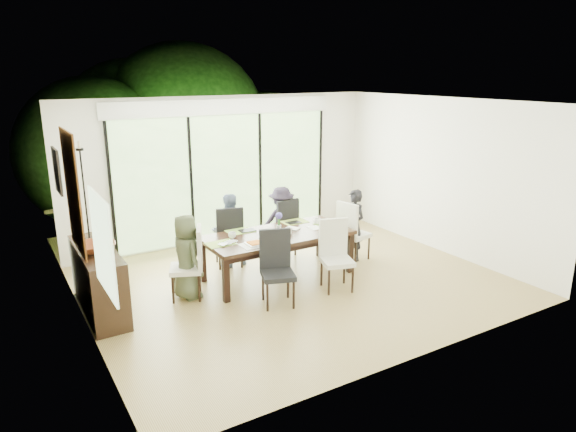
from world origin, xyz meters
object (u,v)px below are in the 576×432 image
chair_right_end (355,230)px  chair_near_right (337,256)px  chair_far_right (281,226)px  cup_b (290,231)px  chair_left_end (185,263)px  person_left_end (186,257)px  table_top (278,235)px  cup_c (317,221)px  chair_near_left (278,269)px  laptop (230,244)px  bowl (96,247)px  chair_far_left (228,235)px  vase (279,229)px  person_right_end (354,225)px  person_far_left (229,230)px  person_far_right (282,221)px  cup_a (232,235)px  sideboard (99,280)px

chair_right_end → chair_near_right: bearing=118.8°
chair_far_right → cup_b: 1.06m
chair_left_end → person_left_end: bearing=112.7°
table_top → cup_c: bearing=7.1°
chair_near_left → chair_near_right: (1.00, 0.00, 0.00)m
chair_right_end → chair_near_right: same height
laptop → bowl: bearing=154.7°
table_top → chair_far_left: (-0.45, 0.85, -0.16)m
table_top → chair_left_end: (-1.50, 0.00, -0.16)m
chair_left_end → person_left_end: person_left_end is taller
chair_left_end → chair_right_end: 3.00m
vase → laptop: size_ratio=0.36×
person_right_end → chair_right_end: bearing=89.3°
cup_c → vase: bearing=-176.2°
chair_far_right → vase: (-0.50, -0.80, 0.25)m
chair_far_right → chair_near_left: (-1.05, -1.72, 0.00)m
chair_far_left → cup_b: size_ratio=11.00×
vase → table_top: bearing=-135.0°
chair_left_end → chair_near_left: size_ratio=1.00×
chair_left_end → cup_b: (1.65, -0.10, 0.23)m
chair_near_right → person_far_left: person_far_left is taller
person_far_right → cup_c: 0.79m
cup_b → cup_c: (0.65, 0.20, 0.00)m
chair_far_right → person_far_right: size_ratio=0.85×
table_top → person_left_end: bearing=180.0°
chair_far_left → bowl: bearing=35.3°
person_far_right → cup_a: person_far_right is taller
chair_right_end → cup_c: 0.75m
bowl → chair_near_right: bearing=-16.7°
vase → chair_left_end: bearing=-178.2°
chair_near_right → person_right_end: 1.31m
chair_left_end → bowl: bearing=-70.9°
person_left_end → sideboard: (-1.17, 0.17, -0.17)m
person_far_left → laptop: bearing=62.9°
person_right_end → cup_c: person_right_end is taller
person_left_end → bowl: size_ratio=2.60×
vase → cup_b: 0.18m
chair_right_end → cup_a: chair_right_end is taller
chair_far_left → laptop: chair_far_left is taller
laptop → sideboard: bearing=151.5°
person_right_end → cup_c: (-0.68, 0.10, 0.14)m
person_right_end → cup_b: (-1.33, -0.10, 0.14)m
person_far_right → chair_far_right: bearing=-75.0°
chair_right_end → person_far_left: person_far_left is taller
chair_right_end → bowl: chair_right_end is taller
person_far_right → bowl: bearing=28.3°
person_far_right → vase: size_ratio=10.75×
vase → chair_near_left: bearing=-120.9°
person_left_end → person_far_right: size_ratio=1.00×
cup_a → cup_b: size_ratio=1.24×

